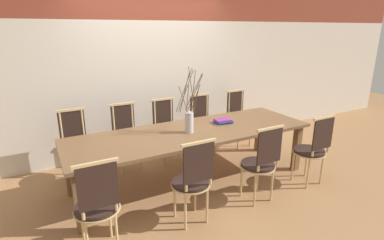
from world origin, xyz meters
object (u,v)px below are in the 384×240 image
(vase_centerpiece, at_px, (189,120))
(book_stack, at_px, (223,121))
(chair_near_center, at_px, (261,161))
(chair_far_center, at_px, (166,128))
(dining_table, at_px, (192,136))

(vase_centerpiece, relative_size, book_stack, 3.29)
(chair_near_center, height_order, book_stack, chair_near_center)
(book_stack, bearing_deg, vase_centerpiece, -168.23)
(chair_far_center, distance_m, vase_centerpiece, 0.92)
(dining_table, distance_m, chair_near_center, 0.96)
(chair_near_center, bearing_deg, chair_far_center, 106.89)
(chair_near_center, bearing_deg, vase_centerpiece, 124.12)
(chair_near_center, xyz_separation_m, book_stack, (0.07, 0.92, 0.23))
(chair_far_center, xyz_separation_m, book_stack, (0.57, -0.72, 0.23))
(chair_near_center, distance_m, vase_centerpiece, 1.02)
(book_stack, bearing_deg, chair_far_center, 128.52)
(chair_near_center, relative_size, vase_centerpiece, 1.14)
(chair_far_center, distance_m, book_stack, 0.94)
(vase_centerpiece, height_order, book_stack, vase_centerpiece)
(chair_far_center, bearing_deg, dining_table, 91.09)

